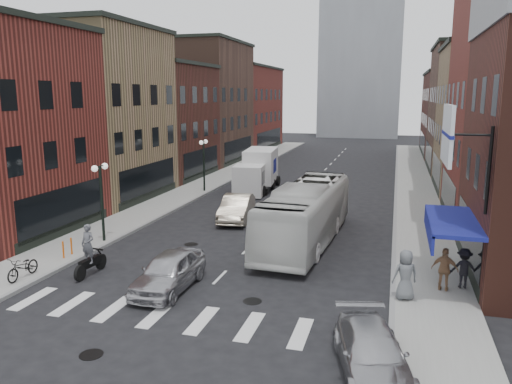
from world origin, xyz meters
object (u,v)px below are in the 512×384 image
(billboard_sign, at_px, (450,136))
(curb_car, at_px, (372,353))
(motorcycle_rider, at_px, (89,252))
(streetlamp_far, at_px, (204,156))
(streetlamp_near, at_px, (101,188))
(transit_bus, at_px, (306,214))
(parked_bicycle, at_px, (23,267))
(ped_right_a, at_px, (464,268))
(bike_rack, at_px, (67,248))
(ped_right_c, at_px, (405,275))
(sedan_left_far, at_px, (237,208))
(box_truck, at_px, (258,171))
(ped_right_b, at_px, (445,269))
(sedan_left_near, at_px, (169,271))

(billboard_sign, relative_size, curb_car, 0.86)
(billboard_sign, relative_size, motorcycle_rider, 1.66)
(curb_car, bearing_deg, streetlamp_far, 107.17)
(streetlamp_near, height_order, transit_bus, streetlamp_near)
(billboard_sign, xyz_separation_m, transit_bus, (-6.01, 6.40, -4.58))
(parked_bicycle, relative_size, ped_right_a, 1.12)
(bike_rack, relative_size, parked_bicycle, 0.45)
(curb_car, relative_size, ped_right_a, 2.73)
(motorcycle_rider, distance_m, ped_right_a, 15.17)
(streetlamp_near, height_order, ped_right_c, streetlamp_near)
(curb_car, xyz_separation_m, ped_right_a, (3.10, 7.00, 0.31))
(motorcycle_rider, distance_m, sedan_left_far, 11.07)
(box_truck, bearing_deg, motorcycle_rider, -101.81)
(parked_bicycle, distance_m, ped_right_b, 16.76)
(curb_car, xyz_separation_m, parked_bicycle, (-14.07, 3.22, -0.01))
(billboard_sign, relative_size, streetlamp_far, 0.90)
(streetlamp_far, relative_size, motorcycle_rider, 1.85)
(sedan_left_near, bearing_deg, bike_rack, 161.38)
(sedan_left_near, xyz_separation_m, sedan_left_far, (-0.81, 11.15, 0.03))
(streetlamp_far, xyz_separation_m, ped_right_a, (17.00, -15.83, -1.97))
(streetlamp_near, bearing_deg, motorcycle_rider, -64.52)
(bike_rack, relative_size, ped_right_c, 0.43)
(box_truck, bearing_deg, streetlamp_far, -158.90)
(billboard_sign, distance_m, curb_car, 7.94)
(sedan_left_far, distance_m, parked_bicycle, 13.11)
(streetlamp_far, relative_size, sedan_left_far, 0.88)
(streetlamp_near, relative_size, ped_right_b, 2.45)
(streetlamp_near, xyz_separation_m, streetlamp_far, (0.00, 14.00, 0.00))
(billboard_sign, distance_m, bike_rack, 17.14)
(billboard_sign, height_order, ped_right_a, billboard_sign)
(curb_car, bearing_deg, streetlamp_near, 133.41)
(curb_car, bearing_deg, ped_right_b, 55.86)
(transit_bus, distance_m, sedan_left_far, 6.03)
(curb_car, relative_size, ped_right_b, 2.57)
(ped_right_a, bearing_deg, box_truck, -56.60)
(box_truck, xyz_separation_m, parked_bicycle, (-3.93, -21.61, -0.97))
(sedan_left_far, bearing_deg, box_truck, 90.46)
(streetlamp_near, height_order, ped_right_b, streetlamp_near)
(bike_rack, height_order, ped_right_b, ped_right_b)
(streetlamp_far, height_order, curb_car, streetlamp_far)
(box_truck, height_order, sedan_left_far, box_truck)
(ped_right_b, bearing_deg, billboard_sign, 87.81)
(streetlamp_near, distance_m, box_truck, 16.49)
(sedan_left_far, relative_size, ped_right_c, 2.50)
(streetlamp_near, xyz_separation_m, ped_right_a, (17.00, -1.83, -1.97))
(bike_rack, bearing_deg, sedan_left_far, 59.65)
(ped_right_b, bearing_deg, streetlamp_far, -33.95)
(ped_right_b, bearing_deg, transit_bus, -28.56)
(ped_right_a, bearing_deg, motorcycle_rider, 5.95)
(parked_bicycle, bearing_deg, sedan_left_far, 64.57)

